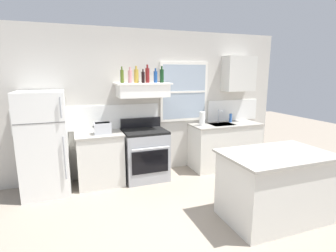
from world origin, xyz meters
The scene contains 20 objects.
ground_plane centered at (0.00, 0.00, 0.00)m, with size 16.00×16.00×0.00m, color gray.
back_wall centered at (0.03, 2.23, 1.35)m, with size 5.40×0.11×2.70m.
refrigerator centered at (-1.90, 1.84, 0.82)m, with size 0.70×0.72×1.65m.
counter_left_of_stove centered at (-1.05, 1.90, 0.46)m, with size 0.79×0.63×0.91m.
toaster centered at (-0.99, 1.85, 1.01)m, with size 0.30×0.20×0.19m.
stove_range centered at (-0.25, 1.86, 0.46)m, with size 0.76×0.69×1.09m.
range_hood_shelf centered at (-0.25, 1.96, 1.62)m, with size 0.96×0.52×0.24m.
bottle_olive_oil_square centered at (-0.61, 1.95, 1.86)m, with size 0.06×0.06×0.28m.
bottle_rose_pink centered at (-0.48, 1.91, 1.86)m, with size 0.07×0.07×0.27m.
bottle_champagne_gold_foil centered at (-0.36, 1.97, 1.87)m, with size 0.08×0.08×0.29m.
bottle_balsamic_dark centered at (-0.25, 1.90, 1.85)m, with size 0.06×0.06×0.24m.
bottle_red_label_wine centered at (-0.14, 2.02, 1.88)m, with size 0.07×0.07×0.32m.
bottle_blue_liqueur centered at (-0.01, 1.97, 1.85)m, with size 0.07×0.07×0.25m.
bottle_dark_green_wine centered at (0.11, 1.95, 1.87)m, with size 0.07×0.07×0.29m.
counter_right_with_sink centered at (1.45, 1.90, 0.46)m, with size 1.43×0.63×0.91m.
sink_faucet centered at (1.35, 2.00, 1.08)m, with size 0.03×0.17×0.28m.
paper_towel_roll centered at (0.92, 1.90, 1.04)m, with size 0.11×0.11×0.27m, color white.
dish_soap_bottle centered at (1.63, 2.00, 1.00)m, with size 0.06×0.06×0.18m, color blue.
kitchen_island centered at (1.00, -0.04, 0.46)m, with size 1.40×0.90×0.91m.
upper_cabinet_right centered at (1.80, 2.04, 1.90)m, with size 0.64×0.32×0.70m.
Camera 1 is at (-1.44, -2.57, 1.92)m, focal length 27.96 mm.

